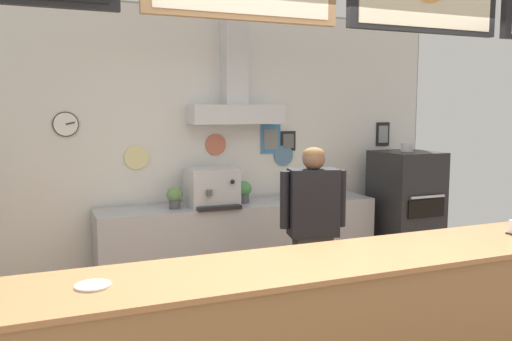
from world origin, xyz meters
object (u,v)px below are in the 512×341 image
Objects in this scene: pizza_oven at (405,212)px; condiment_plate at (93,285)px; potted_basil at (309,187)px; potted_oregano at (336,183)px; espresso_machine at (212,187)px; potted_thyme at (175,197)px; shop_worker at (313,233)px; potted_sage at (243,191)px.

pizza_oven reaches higher than condiment_plate.
potted_oregano is (0.36, 0.02, 0.03)m from potted_basil.
pizza_oven is 2.94× the size of espresso_machine.
potted_oregano reaches higher than condiment_plate.
pizza_oven is 7.03× the size of potted_thyme.
shop_worker reaches higher than potted_thyme.
pizza_oven reaches higher than potted_sage.
pizza_oven is 6.82× the size of potted_basil.
espresso_machine is at bearing 174.56° from pizza_oven.
condiment_plate is at bearing 47.50° from shop_worker.
potted_basil is at bearing -2.40° from potted_sage.
potted_sage is at bearing 4.29° from espresso_machine.
potted_thyme is (-1.50, -0.01, -0.00)m from potted_basil.
potted_oregano is (1.47, 0.01, -0.04)m from espresso_machine.
condiment_plate is at bearing -111.69° from potted_thyme.
shop_worker is 3.07× the size of espresso_machine.
shop_worker is at bearing -83.11° from potted_sage.
pizza_oven is 2.29m from espresso_machine.
espresso_machine is at bearing -54.75° from shop_worker.
shop_worker reaches higher than potted_oregano.
espresso_machine is at bearing 2.00° from potted_thyme.
pizza_oven reaches higher than potted_basil.
potted_sage is at bearing 172.76° from pizza_oven.
pizza_oven is at bearing -137.38° from shop_worker.
pizza_oven is at bearing -4.35° from potted_thyme.
pizza_oven is at bearing -10.42° from potted_basil.
shop_worker reaches higher than potted_sage.
condiment_plate is (-1.74, -2.55, 0.02)m from potted_sage.
espresso_machine is 0.39m from potted_thyme.
potted_basil reaches higher than potted_thyme.
potted_thyme is at bearing -179.68° from potted_basil.
espresso_machine is 2.39× the size of potted_thyme.
potted_thyme is at bearing 68.31° from condiment_plate.
potted_thyme is (-0.74, -0.04, -0.01)m from potted_sage.
pizza_oven reaches higher than espresso_machine.
potted_basil is at bearing -176.82° from potted_oregano.
potted_basil is at bearing -0.27° from espresso_machine.
shop_worker is 9.32× the size of condiment_plate.
espresso_machine reaches higher than potted_thyme.
pizza_oven is 2.66m from potted_thyme.
potted_basil is 0.36m from potted_oregano.
potted_thyme is at bearing -179.13° from potted_oregano.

